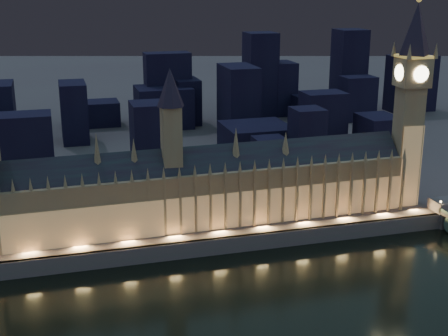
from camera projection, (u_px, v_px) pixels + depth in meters
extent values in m
plane|color=black|center=(248.00, 293.00, 258.30)|extent=(2000.00, 2000.00, 0.00)
cube|color=#524142|center=(113.00, 87.00, 736.37)|extent=(2000.00, 960.00, 8.00)
cube|color=#575650|center=(222.00, 246.00, 294.93)|extent=(2000.00, 2.50, 8.00)
cube|color=#946E49|center=(212.00, 196.00, 309.35)|extent=(200.45, 25.14, 28.00)
cube|color=tan|center=(218.00, 212.00, 301.35)|extent=(200.00, 0.50, 18.00)
cube|color=black|center=(212.00, 163.00, 304.44)|extent=(200.35, 21.41, 16.26)
cube|color=#946E49|center=(171.00, 140.00, 295.50)|extent=(9.00, 9.00, 32.00)
cone|color=black|center=(170.00, 87.00, 288.28)|extent=(13.00, 13.00, 18.00)
cube|color=#946E49|center=(16.00, 222.00, 275.56)|extent=(1.20, 1.20, 28.00)
cone|color=#946E49|center=(13.00, 185.00, 271.21)|extent=(2.00, 2.00, 6.00)
cube|color=#946E49|center=(34.00, 220.00, 277.48)|extent=(1.20, 1.20, 28.00)
cone|color=#946E49|center=(30.00, 184.00, 273.13)|extent=(2.00, 2.00, 6.00)
cube|color=#946E49|center=(51.00, 219.00, 279.41)|extent=(1.20, 1.20, 28.00)
cone|color=#946E49|center=(48.00, 182.00, 275.05)|extent=(2.00, 2.00, 6.00)
cube|color=#946E49|center=(68.00, 217.00, 281.33)|extent=(1.20, 1.20, 28.00)
cone|color=#946E49|center=(65.00, 181.00, 276.97)|extent=(2.00, 2.00, 6.00)
cube|color=#946E49|center=(85.00, 215.00, 283.25)|extent=(1.20, 1.20, 28.00)
cone|color=#946E49|center=(82.00, 179.00, 278.89)|extent=(2.00, 2.00, 6.00)
cube|color=#946E49|center=(101.00, 214.00, 285.17)|extent=(1.20, 1.20, 28.00)
cone|color=#946E49|center=(99.00, 178.00, 280.82)|extent=(2.00, 2.00, 6.00)
cube|color=#946E49|center=(117.00, 212.00, 287.09)|extent=(1.20, 1.20, 28.00)
cone|color=#946E49|center=(115.00, 177.00, 282.74)|extent=(2.00, 2.00, 6.00)
cube|color=#946E49|center=(133.00, 211.00, 289.01)|extent=(1.20, 1.20, 28.00)
cone|color=#946E49|center=(132.00, 175.00, 284.66)|extent=(2.00, 2.00, 6.00)
cube|color=#946E49|center=(149.00, 209.00, 290.94)|extent=(1.20, 1.20, 28.00)
cone|color=#946E49|center=(148.00, 174.00, 286.58)|extent=(2.00, 2.00, 6.00)
cube|color=#946E49|center=(165.00, 208.00, 292.86)|extent=(1.20, 1.20, 28.00)
cone|color=#946E49|center=(164.00, 173.00, 288.50)|extent=(2.00, 2.00, 6.00)
cube|color=#946E49|center=(180.00, 206.00, 294.78)|extent=(1.20, 1.20, 28.00)
cone|color=#946E49|center=(179.00, 172.00, 290.42)|extent=(2.00, 2.00, 6.00)
cube|color=#946E49|center=(196.00, 205.00, 296.70)|extent=(1.20, 1.20, 28.00)
cone|color=#946E49|center=(195.00, 170.00, 292.35)|extent=(2.00, 2.00, 6.00)
cube|color=#946E49|center=(211.00, 203.00, 298.62)|extent=(1.20, 1.20, 28.00)
cone|color=#946E49|center=(210.00, 169.00, 294.27)|extent=(2.00, 2.00, 6.00)
cube|color=#946E49|center=(225.00, 202.00, 300.54)|extent=(1.20, 1.20, 28.00)
cone|color=#946E49|center=(225.00, 168.00, 296.19)|extent=(2.00, 2.00, 6.00)
cube|color=#946E49|center=(240.00, 200.00, 302.47)|extent=(1.20, 1.20, 28.00)
cone|color=#946E49|center=(240.00, 167.00, 298.11)|extent=(2.00, 2.00, 6.00)
cube|color=#946E49|center=(255.00, 199.00, 304.39)|extent=(1.20, 1.20, 28.00)
cone|color=#946E49|center=(255.00, 165.00, 300.03)|extent=(2.00, 2.00, 6.00)
cube|color=#946E49|center=(269.00, 198.00, 306.31)|extent=(1.20, 1.20, 28.00)
cone|color=#946E49|center=(269.00, 164.00, 301.95)|extent=(2.00, 2.00, 6.00)
cube|color=#946E49|center=(283.00, 196.00, 308.23)|extent=(1.20, 1.20, 28.00)
cone|color=#946E49|center=(284.00, 163.00, 303.88)|extent=(2.00, 2.00, 6.00)
cube|color=#946E49|center=(297.00, 195.00, 310.15)|extent=(1.20, 1.20, 28.00)
cone|color=#946E49|center=(298.00, 162.00, 305.80)|extent=(2.00, 2.00, 6.00)
cube|color=#946E49|center=(311.00, 194.00, 312.07)|extent=(1.20, 1.20, 28.00)
cone|color=#946E49|center=(312.00, 161.00, 307.72)|extent=(2.00, 2.00, 6.00)
cube|color=#946E49|center=(324.00, 192.00, 314.00)|extent=(1.20, 1.20, 28.00)
cone|color=#946E49|center=(325.00, 160.00, 309.64)|extent=(2.00, 2.00, 6.00)
cube|color=#946E49|center=(338.00, 191.00, 315.92)|extent=(1.20, 1.20, 28.00)
cone|color=#946E49|center=(339.00, 159.00, 311.56)|extent=(2.00, 2.00, 6.00)
cube|color=#946E49|center=(351.00, 190.00, 317.84)|extent=(1.20, 1.20, 28.00)
cone|color=#946E49|center=(352.00, 157.00, 313.48)|extent=(2.00, 2.00, 6.00)
cube|color=#946E49|center=(364.00, 189.00, 319.76)|extent=(1.20, 1.20, 28.00)
cone|color=#946E49|center=(366.00, 156.00, 315.41)|extent=(2.00, 2.00, 6.00)
cube|color=#946E49|center=(377.00, 187.00, 321.68)|extent=(1.20, 1.20, 28.00)
cone|color=#946E49|center=(379.00, 155.00, 317.33)|extent=(2.00, 2.00, 6.00)
cube|color=#946E49|center=(390.00, 186.00, 323.60)|extent=(1.20, 1.20, 28.00)
cone|color=#946E49|center=(392.00, 154.00, 319.25)|extent=(2.00, 2.00, 6.00)
cube|color=#946E49|center=(403.00, 185.00, 325.53)|extent=(1.20, 1.20, 28.00)
cone|color=#946E49|center=(405.00, 153.00, 321.17)|extent=(2.00, 2.00, 6.00)
cone|color=#946E49|center=(97.00, 151.00, 287.29)|extent=(4.40, 4.40, 18.00)
cone|color=#946E49|center=(134.00, 153.00, 292.28)|extent=(4.40, 4.40, 14.00)
cone|color=#946E49|center=(236.00, 143.00, 304.96)|extent=(4.40, 4.40, 16.00)
cone|color=#946E49|center=(285.00, 144.00, 312.28)|extent=(4.40, 4.40, 12.00)
cube|color=#946E49|center=(406.00, 146.00, 331.95)|extent=(12.97, 12.97, 63.69)
cube|color=tan|center=(411.00, 167.00, 329.08)|extent=(12.00, 0.50, 44.00)
cube|color=#946E49|center=(413.00, 72.00, 320.59)|extent=(15.00, 15.00, 14.97)
cube|color=#F2C64C|center=(414.00, 56.00, 318.26)|extent=(15.75, 15.75, 1.20)
cone|color=black|center=(417.00, 29.00, 314.33)|extent=(18.00, 18.00, 26.00)
cylinder|color=#FFF2BF|center=(421.00, 74.00, 313.45)|extent=(8.40, 0.50, 8.40)
cylinder|color=#FFF2BF|center=(405.00, 70.00, 327.74)|extent=(8.40, 0.50, 8.40)
cylinder|color=#FFF2BF|center=(399.00, 73.00, 318.58)|extent=(0.50, 8.40, 8.40)
cylinder|color=#FFF2BF|center=(426.00, 71.00, 322.61)|extent=(0.50, 8.40, 8.40)
cone|color=#946E49|center=(410.00, 51.00, 308.42)|extent=(2.60, 2.60, 8.00)
cone|color=#946E49|center=(394.00, 48.00, 322.25)|extent=(2.60, 2.60, 8.00)
cone|color=#946E49|center=(436.00, 51.00, 312.31)|extent=(2.60, 2.60, 8.00)
cone|color=#946E49|center=(419.00, 48.00, 326.14)|extent=(2.60, 2.60, 8.00)
cube|color=#575650|center=(448.00, 208.00, 329.77)|extent=(17.34, 12.00, 9.50)
cylinder|color=black|center=(440.00, 206.00, 321.87)|extent=(0.30, 0.30, 4.40)
sphere|color=#FFD88C|center=(441.00, 202.00, 321.21)|extent=(1.00, 1.00, 1.00)
cube|color=black|center=(270.00, 156.00, 387.48)|extent=(19.03, 19.80, 23.21)
cube|color=black|center=(411.00, 83.00, 575.03)|extent=(42.59, 22.95, 50.99)
cube|color=black|center=(307.00, 137.00, 403.49)|extent=(19.65, 20.18, 38.11)
cube|color=black|center=(187.00, 101.00, 525.08)|extent=(19.44, 30.73, 37.71)
cube|color=black|center=(168.00, 88.00, 523.99)|extent=(37.76, 19.44, 59.19)
cube|color=black|center=(74.00, 112.00, 464.85)|extent=(18.99, 34.57, 44.45)
cube|color=black|center=(149.00, 137.00, 390.37)|extent=(21.11, 25.14, 44.13)
cube|color=black|center=(21.00, 145.00, 381.88)|extent=(38.19, 23.57, 38.94)
cube|color=black|center=(315.00, 105.00, 553.65)|extent=(43.78, 39.06, 20.37)
cube|color=black|center=(2.00, 105.00, 512.96)|extent=(19.72, 40.72, 36.27)
cube|color=black|center=(164.00, 107.00, 513.35)|extent=(44.53, 36.65, 33.09)
cube|color=black|center=(94.00, 113.00, 519.43)|extent=(40.45, 27.15, 20.09)
cube|color=black|center=(238.00, 99.00, 492.97)|extent=(24.63, 41.01, 52.70)
cube|color=black|center=(256.00, 140.00, 429.71)|extent=(44.15, 42.43, 21.60)
cube|color=black|center=(323.00, 119.00, 455.39)|extent=(30.39, 22.61, 39.11)
cube|color=black|center=(357.00, 98.00, 536.91)|extent=(28.33, 19.81, 37.81)
cube|color=black|center=(378.00, 132.00, 449.42)|extent=(24.83, 31.49, 23.48)
cube|color=black|center=(282.00, 88.00, 560.57)|extent=(19.19, 29.53, 46.97)
cube|color=black|center=(260.00, 75.00, 549.71)|extent=(26.00, 26.00, 73.25)
cube|color=black|center=(349.00, 71.00, 571.82)|extent=(26.00, 26.00, 74.21)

